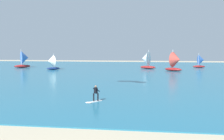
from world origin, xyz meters
The scene contains 7 objects.
ocean centered at (0.00, 51.68, 0.05)m, with size 160.00×90.00×0.10m, color #236B89.
kitesurfer centered at (-2.14, 14.91, 0.70)m, with size 1.67×1.88×1.67m.
sailboat_far_left centered at (-32.25, 58.98, 2.61)m, with size 4.93×4.66×5.49m.
sailboat_mid_left centered at (19.48, 65.44, 2.04)m, with size 3.65×3.11×4.24m.
sailboat_anchored_offshore centered at (10.62, 52.45, 2.54)m, with size 4.79×4.42×5.32m.
sailboat_trailing centered at (3.33, 59.40, 2.51)m, with size 4.68×4.17×5.26m.
sailboat_center_horizon centered at (-21.41, 52.43, 2.05)m, with size 3.80×3.70×4.26m.
Camera 1 is at (2.84, -9.23, 5.42)m, focal length 39.19 mm.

